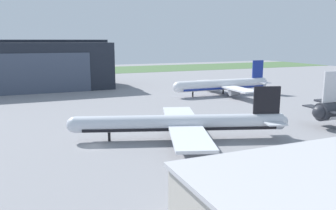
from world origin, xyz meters
The scene contains 5 objects.
ground_plane centered at (0.00, 0.00, 0.00)m, with size 440.00×440.00×0.00m, color gray.
grass_field_strip centered at (0.00, 170.48, 0.04)m, with size 440.00×56.00×0.08m, color #4A6B40.
maintenance_hangar centered at (-19.98, 91.29, 9.94)m, with size 86.34×32.87×20.80m.
airliner_near_right centered at (17.91, -2.50, 3.46)m, with size 44.10×35.86×11.12m.
airliner_far_right centered at (57.32, 44.99, 3.79)m, with size 40.64×36.11×12.83m.
Camera 1 is at (-10.99, -64.43, 20.54)m, focal length 36.07 mm.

